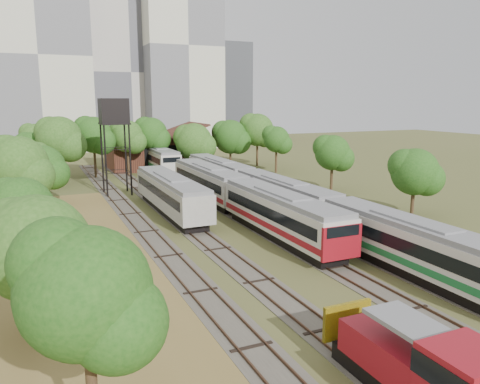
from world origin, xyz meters
name	(u,v)px	position (x,y,z in m)	size (l,w,h in m)	color
ground	(389,280)	(0.00, 0.00, 0.00)	(240.00, 240.00, 0.00)	#475123
dry_grass_patch	(90,280)	(-18.00, 8.00, 0.02)	(14.00, 60.00, 0.04)	brown
tracks	(231,204)	(-0.67, 25.00, 0.04)	(24.60, 80.00, 0.19)	#4C473D
railcar_red_set	(239,196)	(-2.00, 19.74, 2.08)	(3.18, 34.58, 3.93)	black
railcar_green_set	(284,198)	(2.00, 17.67, 1.97)	(3.01, 52.08, 3.73)	black
railcar_rear	(158,159)	(-2.00, 52.30, 2.10)	(3.20, 16.08, 3.97)	black
shunter_locomotive	(426,372)	(-8.00, -10.85, 1.63)	(2.61, 8.10, 3.42)	black
old_grey_coach	(171,194)	(-8.00, 23.66, 2.11)	(3.12, 18.00, 3.86)	black
water_tower	(114,114)	(-11.31, 36.38, 9.96)	(3.42, 3.42, 11.81)	black
rail_pile_far	(461,255)	(8.20, 1.42, 0.13)	(0.50, 7.95, 0.26)	#5E2D1A
maintenance_shed	(155,151)	(-1.00, 57.98, 2.91)	(16.45, 11.55, 7.58)	#321812
tree_band_left	(34,171)	(-20.76, 26.01, 4.97)	(7.05, 76.22, 8.60)	#382616
tree_band_far	(166,136)	(-1.02, 50.65, 5.92)	(39.07, 11.56, 9.42)	#382616
tree_band_right	(339,154)	(14.58, 25.99, 4.88)	(5.42, 35.35, 7.49)	#382616
tower_left	(37,57)	(-18.00, 95.00, 21.00)	(22.00, 16.00, 42.00)	beige
tower_centre	(124,74)	(2.00, 100.00, 18.00)	(20.00, 18.00, 36.00)	#B4ADA3
tower_right	(179,48)	(14.00, 92.00, 24.00)	(18.00, 16.00, 48.00)	beige
tower_far_right	(226,92)	(34.00, 110.00, 14.00)	(12.00, 12.00, 28.00)	#3C3E44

